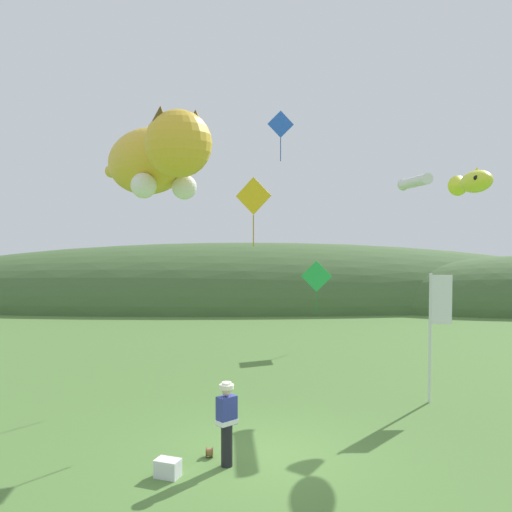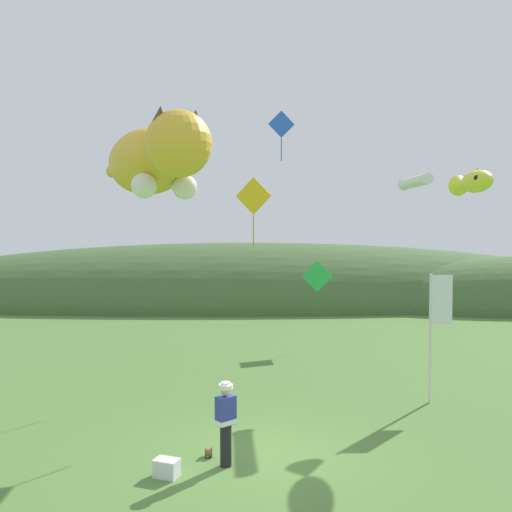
{
  "view_description": "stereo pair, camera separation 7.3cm",
  "coord_description": "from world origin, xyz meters",
  "px_view_note": "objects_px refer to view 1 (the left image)",
  "views": [
    {
      "loc": [
        -0.44,
        -12.12,
        4.93
      ],
      "look_at": [
        0.0,
        4.0,
        4.21
      ],
      "focal_mm": 40.0,
      "sensor_mm": 36.0,
      "label": 1
    },
    {
      "loc": [
        -0.37,
        -12.12,
        4.93
      ],
      "look_at": [
        0.0,
        4.0,
        4.21
      ],
      "focal_mm": 40.0,
      "sensor_mm": 36.0,
      "label": 2
    }
  ],
  "objects_px": {
    "kite_giant_cat": "(154,160)",
    "kite_tube_streamer": "(414,182)",
    "festival_banner_pole": "(436,318)",
    "kite_diamond_blue": "(281,125)",
    "kite_spool": "(209,452)",
    "kite_fish_windsock": "(472,182)",
    "picnic_cooler": "(168,468)",
    "kite_diamond_gold": "(253,197)",
    "festival_attendant": "(227,421)",
    "kite_diamond_green": "(316,277)"
  },
  "relations": [
    {
      "from": "festival_attendant",
      "to": "kite_diamond_gold",
      "type": "relative_size",
      "value": 0.9
    },
    {
      "from": "kite_tube_streamer",
      "to": "festival_banner_pole",
      "type": "bearing_deg",
      "value": -95.09
    },
    {
      "from": "kite_giant_cat",
      "to": "kite_tube_streamer",
      "type": "relative_size",
      "value": 3.35
    },
    {
      "from": "festival_banner_pole",
      "to": "kite_spool",
      "type": "bearing_deg",
      "value": -148.83
    },
    {
      "from": "kite_spool",
      "to": "festival_banner_pole",
      "type": "bearing_deg",
      "value": 31.17
    },
    {
      "from": "picnic_cooler",
      "to": "kite_diamond_green",
      "type": "bearing_deg",
      "value": 69.7
    },
    {
      "from": "kite_spool",
      "to": "kite_giant_cat",
      "type": "relative_size",
      "value": 0.03
    },
    {
      "from": "kite_tube_streamer",
      "to": "kite_diamond_green",
      "type": "bearing_deg",
      "value": 119.08
    },
    {
      "from": "kite_spool",
      "to": "kite_diamond_blue",
      "type": "relative_size",
      "value": 0.11
    },
    {
      "from": "festival_attendant",
      "to": "kite_diamond_blue",
      "type": "distance_m",
      "value": 13.32
    },
    {
      "from": "picnic_cooler",
      "to": "festival_banner_pole",
      "type": "relative_size",
      "value": 0.16
    },
    {
      "from": "festival_attendant",
      "to": "kite_diamond_blue",
      "type": "relative_size",
      "value": 0.91
    },
    {
      "from": "picnic_cooler",
      "to": "kite_diamond_green",
      "type": "xyz_separation_m",
      "value": [
        4.66,
        12.6,
        2.81
      ]
    },
    {
      "from": "festival_attendant",
      "to": "kite_diamond_green",
      "type": "height_order",
      "value": "kite_diamond_green"
    },
    {
      "from": "kite_giant_cat",
      "to": "kite_fish_windsock",
      "type": "relative_size",
      "value": 3.31
    },
    {
      "from": "kite_fish_windsock",
      "to": "kite_diamond_blue",
      "type": "xyz_separation_m",
      "value": [
        -5.33,
        5.37,
        2.65
      ]
    },
    {
      "from": "kite_fish_windsock",
      "to": "kite_diamond_gold",
      "type": "relative_size",
      "value": 1.24
    },
    {
      "from": "kite_diamond_green",
      "to": "kite_diamond_blue",
      "type": "xyz_separation_m",
      "value": [
        -1.64,
        -1.64,
        6.03
      ]
    },
    {
      "from": "picnic_cooler",
      "to": "kite_diamond_blue",
      "type": "relative_size",
      "value": 0.3
    },
    {
      "from": "festival_attendant",
      "to": "festival_banner_pole",
      "type": "height_order",
      "value": "festival_banner_pole"
    },
    {
      "from": "kite_spool",
      "to": "kite_fish_windsock",
      "type": "xyz_separation_m",
      "value": [
        7.57,
        4.6,
        6.25
      ]
    },
    {
      "from": "kite_tube_streamer",
      "to": "kite_diamond_blue",
      "type": "xyz_separation_m",
      "value": [
        -4.28,
        3.11,
        2.45
      ]
    },
    {
      "from": "picnic_cooler",
      "to": "kite_tube_streamer",
      "type": "xyz_separation_m",
      "value": [
        7.3,
        7.84,
        6.38
      ]
    },
    {
      "from": "kite_fish_windsock",
      "to": "kite_diamond_green",
      "type": "height_order",
      "value": "kite_fish_windsock"
    },
    {
      "from": "kite_fish_windsock",
      "to": "kite_diamond_green",
      "type": "distance_m",
      "value": 8.62
    },
    {
      "from": "kite_spool",
      "to": "picnic_cooler",
      "type": "distance_m",
      "value": 1.26
    },
    {
      "from": "festival_attendant",
      "to": "kite_diamond_gold",
      "type": "distance_m",
      "value": 6.7
    },
    {
      "from": "festival_attendant",
      "to": "festival_banner_pole",
      "type": "xyz_separation_m",
      "value": [
        5.86,
        4.26,
        1.47
      ]
    },
    {
      "from": "festival_banner_pole",
      "to": "kite_diamond_blue",
      "type": "distance_m",
      "value": 9.89
    },
    {
      "from": "kite_diamond_gold",
      "to": "kite_giant_cat",
      "type": "bearing_deg",
      "value": 135.65
    },
    {
      "from": "kite_tube_streamer",
      "to": "kite_diamond_gold",
      "type": "height_order",
      "value": "kite_tube_streamer"
    },
    {
      "from": "festival_banner_pole",
      "to": "kite_tube_streamer",
      "type": "xyz_separation_m",
      "value": [
        0.27,
        3.08,
        4.14
      ]
    },
    {
      "from": "picnic_cooler",
      "to": "kite_diamond_blue",
      "type": "xyz_separation_m",
      "value": [
        3.02,
        10.95,
        8.83
      ]
    },
    {
      "from": "picnic_cooler",
      "to": "kite_tube_streamer",
      "type": "height_order",
      "value": "kite_tube_streamer"
    },
    {
      "from": "kite_spool",
      "to": "festival_banner_pole",
      "type": "relative_size",
      "value": 0.06
    },
    {
      "from": "kite_tube_streamer",
      "to": "kite_diamond_blue",
      "type": "relative_size",
      "value": 1.25
    },
    {
      "from": "festival_attendant",
      "to": "kite_giant_cat",
      "type": "xyz_separation_m",
      "value": [
        -2.63,
        7.71,
        6.35
      ]
    },
    {
      "from": "kite_diamond_gold",
      "to": "kite_diamond_blue",
      "type": "relative_size",
      "value": 1.01
    },
    {
      "from": "festival_banner_pole",
      "to": "kite_tube_streamer",
      "type": "height_order",
      "value": "kite_tube_streamer"
    },
    {
      "from": "kite_fish_windsock",
      "to": "kite_diamond_blue",
      "type": "distance_m",
      "value": 8.02
    },
    {
      "from": "kite_spool",
      "to": "kite_giant_cat",
      "type": "height_order",
      "value": "kite_giant_cat"
    },
    {
      "from": "kite_spool",
      "to": "kite_fish_windsock",
      "type": "bearing_deg",
      "value": 31.26
    },
    {
      "from": "kite_giant_cat",
      "to": "kite_diamond_gold",
      "type": "height_order",
      "value": "kite_giant_cat"
    },
    {
      "from": "festival_banner_pole",
      "to": "kite_diamond_blue",
      "type": "xyz_separation_m",
      "value": [
        -4.01,
        6.19,
        6.59
      ]
    },
    {
      "from": "kite_diamond_green",
      "to": "kite_diamond_blue",
      "type": "height_order",
      "value": "kite_diamond_blue"
    },
    {
      "from": "festival_attendant",
      "to": "kite_spool",
      "type": "bearing_deg",
      "value": 129.09
    },
    {
      "from": "kite_spool",
      "to": "kite_fish_windsock",
      "type": "distance_m",
      "value": 10.84
    },
    {
      "from": "kite_giant_cat",
      "to": "kite_tube_streamer",
      "type": "distance_m",
      "value": 8.81
    },
    {
      "from": "festival_attendant",
      "to": "kite_tube_streamer",
      "type": "xyz_separation_m",
      "value": [
        6.14,
        7.34,
        5.61
      ]
    },
    {
      "from": "picnic_cooler",
      "to": "kite_tube_streamer",
      "type": "relative_size",
      "value": 0.24
    }
  ]
}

